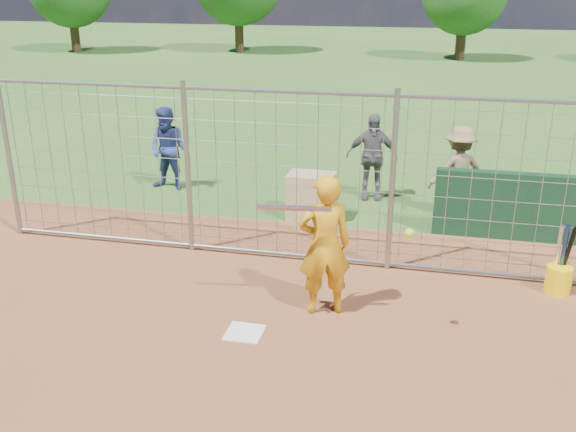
% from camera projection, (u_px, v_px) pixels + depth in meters
% --- Properties ---
extents(ground, '(100.00, 100.00, 0.00)m').
position_uv_depth(ground, '(249.00, 325.00, 7.79)').
color(ground, '#2D591E').
rests_on(ground, ground).
extents(home_plate, '(0.43, 0.43, 0.02)m').
position_uv_depth(home_plate, '(244.00, 333.00, 7.60)').
color(home_plate, silver).
rests_on(home_plate, ground).
extents(dugout_wall, '(2.60, 0.20, 1.10)m').
position_uv_depth(dugout_wall, '(518.00, 207.00, 10.17)').
color(dugout_wall, '#11381E').
rests_on(dugout_wall, ground).
extents(batter, '(0.77, 0.64, 1.80)m').
position_uv_depth(batter, '(324.00, 245.00, 7.81)').
color(batter, orange).
rests_on(batter, ground).
extents(bystander_a, '(0.87, 0.72, 1.63)m').
position_uv_depth(bystander_a, '(168.00, 149.00, 12.53)').
color(bystander_a, navy).
rests_on(bystander_a, ground).
extents(bystander_b, '(1.00, 0.51, 1.64)m').
position_uv_depth(bystander_b, '(372.00, 157.00, 11.98)').
color(bystander_b, '#555458').
rests_on(bystander_b, ground).
extents(bystander_c, '(1.18, 0.94, 1.60)m').
position_uv_depth(bystander_c, '(458.00, 172.00, 11.11)').
color(bystander_c, olive).
rests_on(bystander_c, ground).
extents(equipment_bin, '(0.81, 0.57, 0.80)m').
position_uv_depth(equipment_bin, '(311.00, 196.00, 11.13)').
color(equipment_bin, tan).
rests_on(equipment_bin, ground).
extents(equipment_in_play, '(1.80, 0.31, 0.21)m').
position_uv_depth(equipment_in_play, '(321.00, 214.00, 7.30)').
color(equipment_in_play, silver).
rests_on(equipment_in_play, ground).
extents(bucket_with_bats, '(0.34, 0.36, 0.98)m').
position_uv_depth(bucket_with_bats, '(559.00, 276.00, 8.51)').
color(bucket_with_bats, yellow).
rests_on(bucket_with_bats, ground).
extents(backstop_fence, '(9.08, 0.08, 2.60)m').
position_uv_depth(backstop_fence, '(286.00, 179.00, 9.17)').
color(backstop_fence, gray).
rests_on(backstop_fence, ground).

